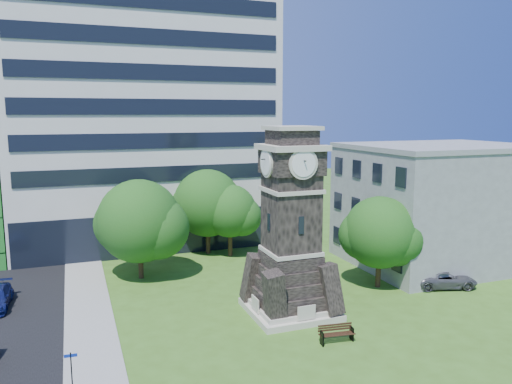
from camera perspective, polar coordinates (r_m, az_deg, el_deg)
name	(u,v)px	position (r m, az deg, el deg)	size (l,w,h in m)	color
ground	(258,331)	(31.24, 0.26, -15.60)	(160.00, 160.00, 0.00)	#39601B
sidewalk	(89,321)	(34.13, -18.50, -13.84)	(3.00, 70.00, 0.06)	gray
clock_tower	(291,234)	(32.36, 3.99, -4.85)	(5.40, 5.40, 12.22)	beige
office_tall	(139,102)	(52.90, -13.21, 10.02)	(26.20, 15.11, 28.60)	silver
office_low	(439,204)	(46.47, 20.20, -1.27)	(15.20, 12.20, 10.40)	#949799
car_east_lot	(444,279)	(40.75, 20.71, -9.27)	(2.19, 4.74, 1.32)	#4E4F54
park_bench	(336,333)	(30.03, 9.17, -15.60)	(2.05, 0.55, 1.06)	black
street_sign	(72,371)	(25.27, -20.33, -18.65)	(0.57, 0.06, 2.38)	black
tree_nw	(141,223)	(40.31, -13.06, -3.51)	(7.25, 6.59, 7.95)	#332114
tree_nc	(208,205)	(46.51, -5.45, -1.49)	(6.90, 6.27, 7.95)	#332114
tree_ne	(231,213)	(45.55, -2.92, -2.37)	(5.33, 4.85, 6.67)	#332114
tree_east	(380,234)	(38.51, 14.04, -4.73)	(5.94, 5.40, 6.94)	#332114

